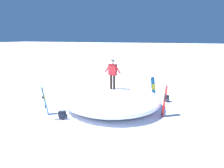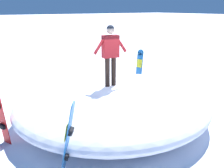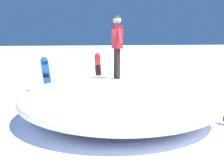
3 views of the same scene
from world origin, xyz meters
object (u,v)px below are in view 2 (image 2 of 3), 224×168
(snowboarder_standing, at_px, (110,50))
(snowboard_secondary_upright, at_px, (0,112))
(snowboard_tertiary_upright, at_px, (139,67))
(backpack_near, at_px, (113,83))
(snowboard_primary_upright, at_px, (68,139))

(snowboarder_standing, height_order, snowboard_secondary_upright, snowboarder_standing)
(snowboard_tertiary_upright, distance_m, backpack_near, 1.40)
(snowboard_primary_upright, bearing_deg, snowboard_tertiary_upright, 36.85)
(snowboarder_standing, xyz_separation_m, snowboard_primary_upright, (-2.16, -1.68, -1.32))
(snowboard_primary_upright, xyz_separation_m, snowboard_tertiary_upright, (5.23, 3.92, -0.05))
(snowboarder_standing, height_order, backpack_near, snowboarder_standing)
(snowboard_primary_upright, relative_size, snowboard_secondary_upright, 0.97)
(snowboarder_standing, xyz_separation_m, snowboard_tertiary_upright, (3.07, 2.24, -1.36))
(snowboard_tertiary_upright, height_order, backpack_near, snowboard_tertiary_upright)
(snowboard_primary_upright, distance_m, snowboard_secondary_upright, 2.23)
(snowboarder_standing, bearing_deg, snowboard_primary_upright, -142.11)
(snowboard_secondary_upright, relative_size, snowboard_tertiary_upright, 1.08)
(snowboarder_standing, bearing_deg, snowboard_secondary_upright, 172.78)
(snowboard_secondary_upright, bearing_deg, snowboard_tertiary_upright, 17.00)
(snowboard_secondary_upright, bearing_deg, snowboarder_standing, -7.22)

